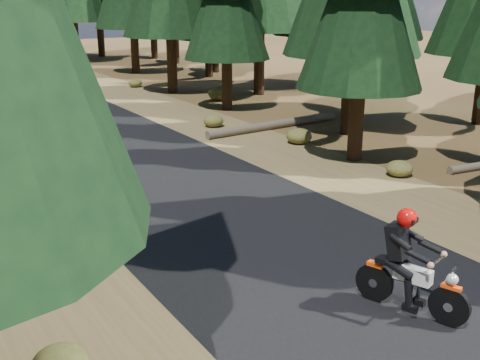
# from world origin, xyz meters

# --- Properties ---
(ground) EXTENTS (120.00, 120.00, 0.00)m
(ground) POSITION_xyz_m (0.00, 0.00, 0.00)
(ground) COLOR #4E341C
(ground) RESTS_ON ground
(road) EXTENTS (6.00, 100.00, 0.01)m
(road) POSITION_xyz_m (0.00, 5.00, 0.01)
(road) COLOR black
(road) RESTS_ON ground
(shoulder_r) EXTENTS (3.20, 100.00, 0.01)m
(shoulder_r) POSITION_xyz_m (4.60, 5.00, 0.00)
(shoulder_r) COLOR brown
(shoulder_r) RESTS_ON ground
(log_near) EXTENTS (6.24, 0.83, 0.32)m
(log_near) POSITION_xyz_m (6.48, 9.54, 0.16)
(log_near) COLOR #4C4233
(log_near) RESTS_ON ground
(understory_shrubs) EXTENTS (15.61, 33.54, 0.69)m
(understory_shrubs) POSITION_xyz_m (1.40, 8.74, 0.27)
(understory_shrubs) COLOR #474C1E
(understory_shrubs) RESTS_ON ground
(rider_lead) EXTENTS (1.23, 2.09, 1.78)m
(rider_lead) POSITION_xyz_m (0.39, -3.24, 0.60)
(rider_lead) COLOR silver
(rider_lead) RESTS_ON road
(rider_follow) EXTENTS (0.89, 1.94, 1.66)m
(rider_follow) POSITION_xyz_m (-2.23, 3.60, 0.56)
(rider_follow) COLOR #A7180B
(rider_follow) RESTS_ON road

